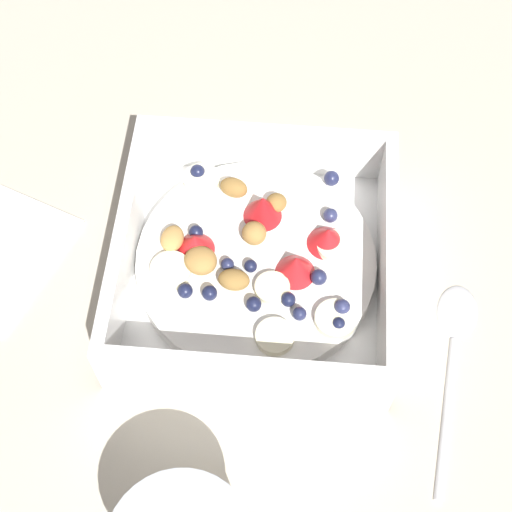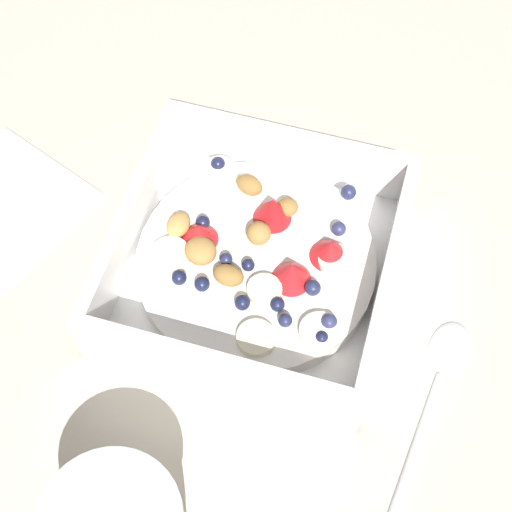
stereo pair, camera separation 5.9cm
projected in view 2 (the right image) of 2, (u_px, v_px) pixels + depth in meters
name	position (u px, v px, depth m)	size (l,w,h in m)	color
ground_plane	(235.00, 280.00, 0.62)	(2.40, 2.40, 0.00)	beige
fruit_bowl	(257.00, 262.00, 0.60)	(0.21, 0.21, 0.06)	white
spoon	(440.00, 376.00, 0.57)	(0.04, 0.17, 0.01)	silver
folded_napkin	(3.00, 204.00, 0.65)	(0.12, 0.12, 0.01)	white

